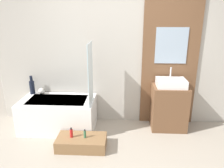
{
  "coord_description": "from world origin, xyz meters",
  "views": [
    {
      "loc": [
        0.17,
        -2.23,
        1.95
      ],
      "look_at": [
        0.02,
        0.7,
        0.99
      ],
      "focal_mm": 35.0,
      "sensor_mm": 36.0,
      "label": 1
    }
  ],
  "objects_px": {
    "wooden_step_bench": "(82,142)",
    "vase_tall_dark": "(32,86)",
    "bottle_soap_primary": "(71,133)",
    "sink": "(171,83)",
    "bottle_soap_secondary": "(85,134)",
    "bathtub": "(59,114)",
    "vase_round_light": "(42,91)"
  },
  "relations": [
    {
      "from": "wooden_step_bench",
      "to": "vase_tall_dark",
      "type": "xyz_separation_m",
      "value": [
        -1.04,
        0.83,
        0.59
      ]
    },
    {
      "from": "vase_tall_dark",
      "to": "bottle_soap_primary",
      "type": "distance_m",
      "value": 1.29
    },
    {
      "from": "sink",
      "to": "bottle_soap_secondary",
      "type": "relative_size",
      "value": 3.58
    },
    {
      "from": "bathtub",
      "to": "bottle_soap_primary",
      "type": "xyz_separation_m",
      "value": [
        0.36,
        -0.57,
        -0.03
      ]
    },
    {
      "from": "bathtub",
      "to": "bottle_soap_secondary",
      "type": "bearing_deg",
      "value": -45.66
    },
    {
      "from": "bathtub",
      "to": "vase_round_light",
      "type": "height_order",
      "value": "vase_round_light"
    },
    {
      "from": "vase_round_light",
      "to": "bottle_soap_secondary",
      "type": "distance_m",
      "value": 1.29
    },
    {
      "from": "wooden_step_bench",
      "to": "sink",
      "type": "relative_size",
      "value": 1.54
    },
    {
      "from": "bathtub",
      "to": "wooden_step_bench",
      "type": "relative_size",
      "value": 1.7
    },
    {
      "from": "sink",
      "to": "vase_tall_dark",
      "type": "distance_m",
      "value": 2.46
    },
    {
      "from": "vase_round_light",
      "to": "bottle_soap_primary",
      "type": "bearing_deg",
      "value": -48.89
    },
    {
      "from": "bottle_soap_secondary",
      "to": "wooden_step_bench",
      "type": "bearing_deg",
      "value": 180.0
    },
    {
      "from": "vase_tall_dark",
      "to": "bathtub",
      "type": "bearing_deg",
      "value": -26.13
    },
    {
      "from": "wooden_step_bench",
      "to": "sink",
      "type": "distance_m",
      "value": 1.74
    },
    {
      "from": "bathtub",
      "to": "vase_round_light",
      "type": "xyz_separation_m",
      "value": [
        -0.36,
        0.25,
        0.33
      ]
    },
    {
      "from": "bottle_soap_primary",
      "to": "bottle_soap_secondary",
      "type": "relative_size",
      "value": 1.16
    },
    {
      "from": "wooden_step_bench",
      "to": "bottle_soap_primary",
      "type": "height_order",
      "value": "bottle_soap_primary"
    },
    {
      "from": "sink",
      "to": "vase_round_light",
      "type": "xyz_separation_m",
      "value": [
        -2.28,
        0.13,
        -0.24
      ]
    },
    {
      "from": "wooden_step_bench",
      "to": "sink",
      "type": "height_order",
      "value": "sink"
    },
    {
      "from": "sink",
      "to": "vase_tall_dark",
      "type": "height_order",
      "value": "sink"
    },
    {
      "from": "wooden_step_bench",
      "to": "sink",
      "type": "xyz_separation_m",
      "value": [
        1.41,
        0.69,
        0.75
      ]
    },
    {
      "from": "bathtub",
      "to": "vase_tall_dark",
      "type": "distance_m",
      "value": 0.72
    },
    {
      "from": "bottle_soap_primary",
      "to": "sink",
      "type": "bearing_deg",
      "value": 23.93
    },
    {
      "from": "sink",
      "to": "wooden_step_bench",
      "type": "bearing_deg",
      "value": -153.89
    },
    {
      "from": "vase_tall_dark",
      "to": "vase_round_light",
      "type": "distance_m",
      "value": 0.19
    },
    {
      "from": "vase_round_light",
      "to": "wooden_step_bench",
      "type": "bearing_deg",
      "value": -43.55
    },
    {
      "from": "sink",
      "to": "bottle_soap_primary",
      "type": "distance_m",
      "value": 1.81
    },
    {
      "from": "vase_round_light",
      "to": "bottle_soap_secondary",
      "type": "xyz_separation_m",
      "value": [
        0.92,
        -0.82,
        -0.36
      ]
    },
    {
      "from": "bathtub",
      "to": "bottle_soap_primary",
      "type": "distance_m",
      "value": 0.68
    },
    {
      "from": "bottle_soap_primary",
      "to": "bottle_soap_secondary",
      "type": "xyz_separation_m",
      "value": [
        0.2,
        0.0,
        -0.01
      ]
    },
    {
      "from": "wooden_step_bench",
      "to": "bottle_soap_primary",
      "type": "bearing_deg",
      "value": 180.0
    },
    {
      "from": "wooden_step_bench",
      "to": "vase_round_light",
      "type": "xyz_separation_m",
      "value": [
        -0.87,
        0.82,
        0.51
      ]
    }
  ]
}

